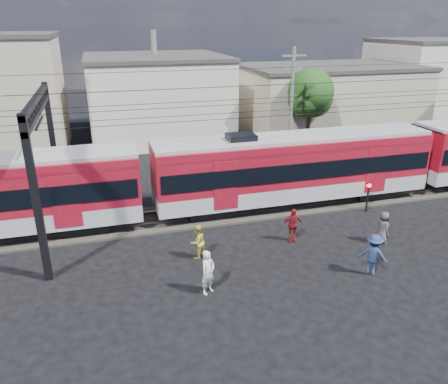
{
  "coord_description": "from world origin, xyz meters",
  "views": [
    {
      "loc": [
        -7.29,
        -13.71,
        10.13
      ],
      "look_at": [
        -1.89,
        5.0,
        2.47
      ],
      "focal_mm": 35.0,
      "sensor_mm": 36.0,
      "label": 1
    }
  ],
  "objects_px": {
    "commuter_train": "(297,166)",
    "pedestrian_a": "(208,272)",
    "pedestrian_c": "(373,255)",
    "crossing_signal": "(368,192)"
  },
  "relations": [
    {
      "from": "commuter_train",
      "to": "pedestrian_a",
      "type": "distance_m",
      "value": 10.33
    },
    {
      "from": "pedestrian_a",
      "to": "pedestrian_c",
      "type": "bearing_deg",
      "value": -40.42
    },
    {
      "from": "pedestrian_a",
      "to": "crossing_signal",
      "type": "bearing_deg",
      "value": -9.29
    },
    {
      "from": "commuter_train",
      "to": "pedestrian_a",
      "type": "bearing_deg",
      "value": -134.26
    },
    {
      "from": "pedestrian_c",
      "to": "commuter_train",
      "type": "bearing_deg",
      "value": -47.63
    },
    {
      "from": "commuter_train",
      "to": "crossing_signal",
      "type": "bearing_deg",
      "value": -31.72
    },
    {
      "from": "commuter_train",
      "to": "pedestrian_a",
      "type": "relative_size",
      "value": 27.12
    },
    {
      "from": "pedestrian_c",
      "to": "pedestrian_a",
      "type": "bearing_deg",
      "value": 38.06
    },
    {
      "from": "commuter_train",
      "to": "crossing_signal",
      "type": "relative_size",
      "value": 28.7
    },
    {
      "from": "pedestrian_c",
      "to": "crossing_signal",
      "type": "distance_m",
      "value": 6.8
    }
  ]
}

